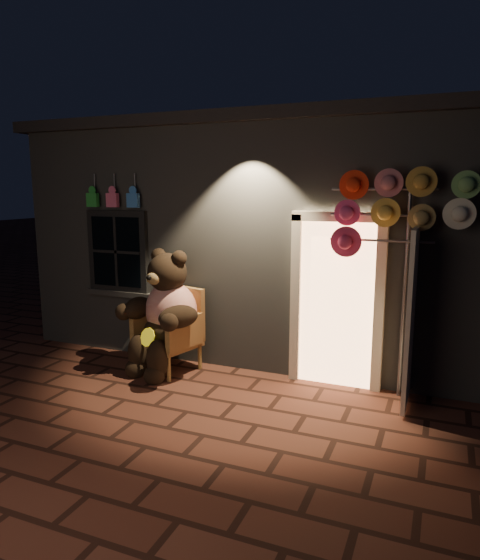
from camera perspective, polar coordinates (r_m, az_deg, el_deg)
The scene contains 5 objects.
ground at distance 5.81m, azimuth -6.13°, elevation -14.75°, with size 60.00×60.00×0.00m, color #552C20.
shop_building at distance 8.99m, azimuth 5.95°, elevation 5.71°, with size 7.30×5.95×3.51m.
wicker_armchair at distance 6.96m, azimuth -7.72°, elevation -5.55°, with size 0.92×0.87×1.13m.
teddy_bear at distance 6.79m, azimuth -8.56°, elevation -3.82°, with size 1.20×1.08×1.71m.
hat_rack at distance 5.90m, azimuth 17.50°, elevation 7.73°, with size 1.58×0.22×2.68m.
Camera 1 is at (2.55, -4.60, 2.46)m, focal length 32.00 mm.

